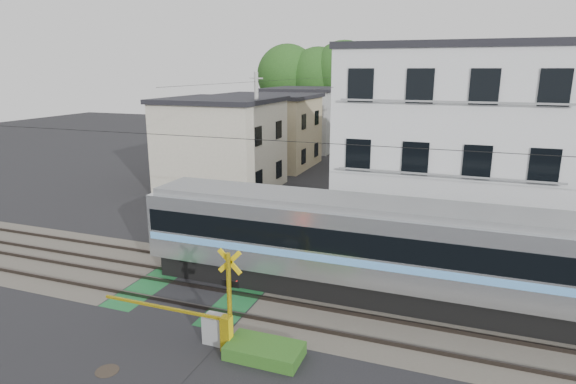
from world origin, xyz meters
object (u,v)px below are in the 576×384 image
at_px(apartment_block, 450,143).
at_px(pedestrian, 364,157).
at_px(manhole_cover, 107,371).
at_px(crossing_signal_far, 194,230).
at_px(crossing_signal_near, 217,323).

height_order(apartment_block, pedestrian, apartment_block).
bearing_deg(manhole_cover, pedestrian, 88.63).
distance_m(crossing_signal_far, pedestrian, 22.17).
xyz_separation_m(crossing_signal_far, pedestrian, (3.70, 21.86, 0.10)).
bearing_deg(crossing_signal_far, pedestrian, 80.41).
bearing_deg(crossing_signal_near, apartment_block, 65.78).
bearing_deg(pedestrian, crossing_signal_near, 103.15).
relative_size(crossing_signal_far, manhole_cover, 7.24).
height_order(crossing_signal_far, manhole_cover, crossing_signal_far).
distance_m(crossing_signal_near, crossing_signal_far, 8.95).
bearing_deg(apartment_block, crossing_signal_far, -152.22).
distance_m(apartment_block, pedestrian, 18.06).
bearing_deg(crossing_signal_far, apartment_block, 27.78).
bearing_deg(pedestrian, crossing_signal_far, 90.66).
bearing_deg(apartment_block, manhole_cover, -117.79).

